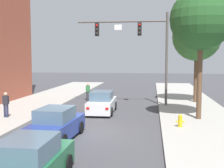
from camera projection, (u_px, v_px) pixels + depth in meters
ground_plane at (87, 132)px, 15.99m from camera, size 120.00×120.00×0.00m
sidewalk_right at (211, 135)px, 15.11m from camera, size 5.00×60.00×0.15m
traffic_signal_mast at (140, 41)px, 24.05m from camera, size 7.43×0.38×7.50m
car_lead_white at (102, 103)px, 21.52m from camera, size 1.91×4.27×1.60m
car_following_blue at (56, 125)px, 14.51m from camera, size 2.01×4.32×1.60m
car_third_green at (29, 165)px, 9.14m from camera, size 1.86×4.25×1.60m
pedestrian_sidewalk_left_walker at (6, 103)px, 19.13m from camera, size 0.36×0.22×1.64m
pedestrian_crossing_road at (88, 91)px, 27.54m from camera, size 0.36×0.22×1.64m
fire_hydrant at (180, 121)px, 16.53m from camera, size 0.48×0.24×0.72m
street_tree_nearest at (201, 20)px, 18.22m from camera, size 3.86×3.86×8.18m
street_tree_second at (197, 37)px, 25.40m from camera, size 4.17×4.17×7.75m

